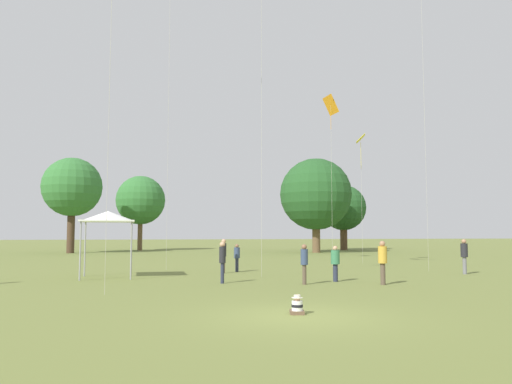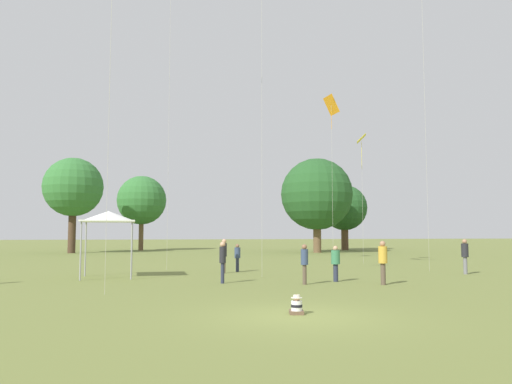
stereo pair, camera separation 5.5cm
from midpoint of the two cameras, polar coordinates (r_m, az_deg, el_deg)
The scene contains 16 objects.
ground_plane at distance 13.53m, azimuth 4.66°, elevation -14.00°, with size 300.00×300.00×0.00m, color olive.
seated_toddler at distance 13.85m, azimuth 4.61°, elevation -12.88°, with size 0.45×0.52×0.53m.
person_standing_0 at distance 22.94m, azimuth 8.98°, elevation -7.75°, with size 0.53×0.53×1.60m.
person_standing_2 at distance 28.32m, azimuth -2.25°, elevation -7.24°, with size 0.43×0.43×1.55m.
person_standing_3 at distance 21.94m, azimuth -3.93°, elevation -7.48°, with size 0.40×0.40×1.80m.
person_standing_4 at distance 28.86m, azimuth 22.65°, elevation -6.47°, with size 0.44×0.44×1.85m.
person_standing_5 at distance 21.49m, azimuth 5.47°, elevation -7.76°, with size 0.40×0.40×1.70m.
person_standing_6 at distance 21.97m, azimuth 14.20°, elevation -7.38°, with size 0.47×0.47×1.85m.
person_standing_7 at distance 27.35m, azimuth -3.77°, elevation -6.86°, with size 0.39×0.39×1.85m.
canopy_tent at distance 25.54m, azimuth -16.61°, elevation -2.77°, with size 2.63×2.63×3.26m.
kite_1 at distance 33.41m, azimuth 8.49°, elevation 9.45°, with size 0.72×1.33×11.10m.
kite_7 at distance 37.47m, azimuth 11.84°, elevation 5.45°, with size 0.92×1.04×9.38m.
distant_tree_0 at distance 64.68m, azimuth 9.93°, elevation -1.82°, with size 5.79×5.79×8.27m.
distant_tree_1 at distance 55.78m, azimuth 6.82°, elevation -0.27°, with size 7.95×7.95×10.44m.
distant_tree_2 at distance 63.68m, azimuth -13.08°, elevation -0.94°, with size 6.06×6.06×9.25m.
distant_tree_3 at distance 57.50m, azimuth -20.30°, elevation 0.49°, with size 6.37×6.37×10.31m.
Camera 1 is at (-3.68, -12.83, 2.20)m, focal length 35.00 mm.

